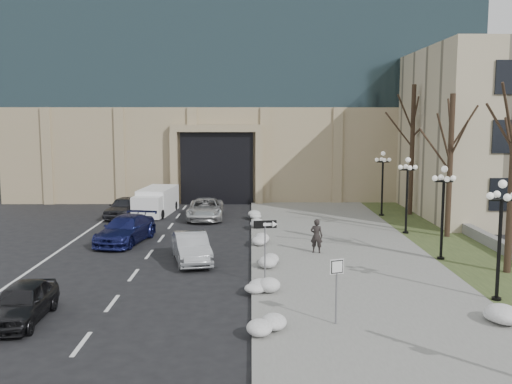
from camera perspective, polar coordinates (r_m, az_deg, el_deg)
ground at (r=16.76m, az=3.70°, el=-17.46°), size 160.00×160.00×0.00m
sidewalk at (r=30.36m, az=8.40°, el=-6.05°), size 9.00×40.00×0.12m
curb at (r=29.99m, az=-0.18°, el=-6.11°), size 0.30×40.00×0.14m
grass_strip at (r=32.01m, az=20.03°, el=-5.74°), size 4.00×40.00×0.10m
stone_wall at (r=34.49m, az=22.01°, el=-4.40°), size 0.50×30.00×0.70m
office_tower at (r=59.88m, az=-1.37°, el=18.31°), size 40.00×24.70×36.00m
car_a at (r=21.76m, az=-22.38°, el=-10.16°), size 1.72×4.10×1.39m
car_b at (r=28.38m, az=-6.48°, el=-5.55°), size 2.53×4.69×1.47m
car_c at (r=33.42m, az=-12.89°, el=-3.69°), size 3.15×5.60×1.53m
car_d at (r=40.44m, az=-5.07°, el=-1.70°), size 2.54×5.30×1.46m
car_e at (r=41.94m, az=-13.03°, el=-1.49°), size 2.48×4.70×1.52m
pedestrian at (r=29.82m, az=6.07°, el=-4.39°), size 0.74×0.59×1.78m
box_truck at (r=43.11m, az=-9.96°, el=-0.96°), size 2.64×6.19×1.91m
one_way_sign at (r=24.17m, az=1.32°, el=-3.99°), size 1.04×0.30×2.77m
keep_sign at (r=19.52m, az=8.07°, el=-8.46°), size 0.49×0.21×2.37m
snow_clump_b at (r=18.91m, az=0.92°, el=-13.51°), size 1.10×1.60×0.36m
snow_clump_c at (r=23.40m, az=0.84°, el=-9.39°), size 1.10×1.60×0.36m
snow_clump_d at (r=27.15m, az=1.19°, el=-7.04°), size 1.10×1.60×0.36m
snow_clump_e at (r=32.00m, az=0.67°, el=-4.84°), size 1.10×1.60×0.36m
snow_clump_f at (r=36.31m, az=0.12°, el=-3.39°), size 1.10×1.60×0.36m
snow_clump_g at (r=40.25m, az=0.37°, el=-2.33°), size 1.10×1.60×0.36m
snow_clump_h at (r=21.65m, az=24.06°, el=-11.43°), size 1.10×1.60×0.36m
lamppost_a at (r=23.53m, az=23.26°, el=-2.96°), size 1.18×1.18×4.76m
lamppost_b at (r=29.52m, az=18.21°, el=-0.76°), size 1.18×1.18×4.76m
lamppost_c at (r=35.68m, az=14.88°, el=0.69°), size 1.18×1.18×4.76m
lamppost_d at (r=41.95m, az=12.55°, el=1.70°), size 1.18×1.18×4.76m
tree_mid at (r=35.20m, az=18.91°, el=4.42°), size 3.20×3.20×8.50m
tree_far at (r=42.81m, az=15.39°, el=5.86°), size 3.20×3.20×9.50m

